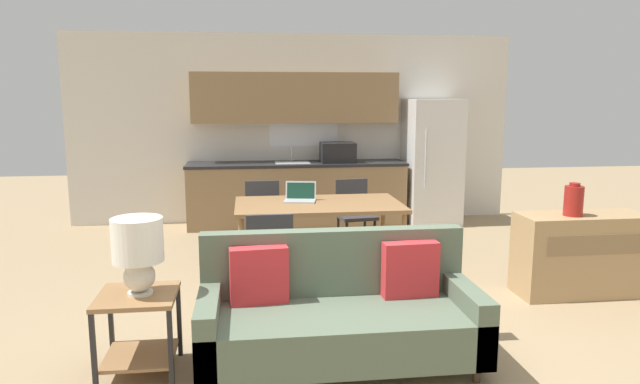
# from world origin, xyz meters

# --- Properties ---
(ground_plane) EXTENTS (20.00, 20.00, 0.00)m
(ground_plane) POSITION_xyz_m (0.00, 0.00, 0.00)
(ground_plane) COLOR #9E8460
(wall_back) EXTENTS (6.40, 0.07, 2.70)m
(wall_back) POSITION_xyz_m (0.00, 4.63, 1.35)
(wall_back) COLOR silver
(wall_back) RESTS_ON ground_plane
(kitchen_counter) EXTENTS (3.08, 0.65, 2.15)m
(kitchen_counter) POSITION_xyz_m (0.01, 4.33, 0.84)
(kitchen_counter) COLOR #8E704C
(kitchen_counter) RESTS_ON ground_plane
(refrigerator) EXTENTS (0.73, 0.76, 1.78)m
(refrigerator) POSITION_xyz_m (1.95, 4.22, 0.89)
(refrigerator) COLOR white
(refrigerator) RESTS_ON ground_plane
(dining_table) EXTENTS (1.70, 0.98, 0.75)m
(dining_table) POSITION_xyz_m (0.02, 2.02, 0.69)
(dining_table) COLOR olive
(dining_table) RESTS_ON ground_plane
(couch) EXTENTS (1.89, 0.80, 0.89)m
(couch) POSITION_xyz_m (-0.09, 0.03, 0.34)
(couch) COLOR #3D2D1E
(couch) RESTS_ON ground_plane
(side_table) EXTENTS (0.51, 0.51, 0.55)m
(side_table) POSITION_xyz_m (-1.43, 0.02, 0.37)
(side_table) COLOR olive
(side_table) RESTS_ON ground_plane
(table_lamp) EXTENTS (0.33, 0.33, 0.51)m
(table_lamp) POSITION_xyz_m (-1.40, 0.01, 0.86)
(table_lamp) COLOR silver
(table_lamp) RESTS_ON side_table
(credenza) EXTENTS (1.20, 0.46, 0.76)m
(credenza) POSITION_xyz_m (2.37, 1.09, 0.38)
(credenza) COLOR tan
(credenza) RESTS_ON ground_plane
(vase) EXTENTS (0.17, 0.17, 0.30)m
(vase) POSITION_xyz_m (2.23, 1.05, 0.90)
(vase) COLOR maroon
(vase) RESTS_ON credenza
(dining_chair_near_left) EXTENTS (0.43, 0.43, 0.85)m
(dining_chair_near_left) POSITION_xyz_m (-0.52, 1.16, 0.48)
(dining_chair_near_left) COLOR #38383D
(dining_chair_near_left) RESTS_ON ground_plane
(dining_chair_far_right) EXTENTS (0.47, 0.47, 0.85)m
(dining_chair_far_right) POSITION_xyz_m (0.56, 2.85, 0.48)
(dining_chair_far_right) COLOR #38383D
(dining_chair_far_right) RESTS_ON ground_plane
(dining_chair_far_left) EXTENTS (0.44, 0.44, 0.85)m
(dining_chair_far_left) POSITION_xyz_m (-0.52, 2.84, 0.48)
(dining_chair_far_left) COLOR #38383D
(dining_chair_far_left) RESTS_ON ground_plane
(laptop) EXTENTS (0.36, 0.31, 0.20)m
(laptop) POSITION_xyz_m (-0.15, 2.16, 0.79)
(laptop) COLOR #B7BABC
(laptop) RESTS_ON dining_table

